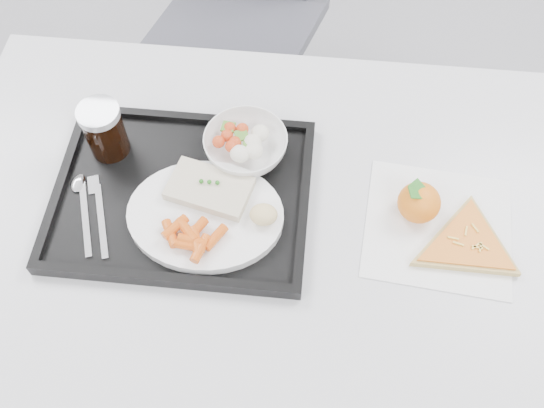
% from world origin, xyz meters
% --- Properties ---
extents(room, '(6.04, 7.04, 2.84)m').
position_xyz_m(room, '(0.00, 0.00, 1.40)').
color(room, gray).
rests_on(room, ground).
extents(table, '(1.20, 0.80, 0.75)m').
position_xyz_m(table, '(0.00, 0.30, 0.68)').
color(table, silver).
rests_on(table, ground).
extents(tray, '(0.45, 0.35, 0.03)m').
position_xyz_m(tray, '(-0.16, 0.33, 0.76)').
color(tray, black).
rests_on(tray, table).
extents(dinner_plate, '(0.27, 0.27, 0.02)m').
position_xyz_m(dinner_plate, '(-0.11, 0.28, 0.77)').
color(dinner_plate, white).
rests_on(dinner_plate, tray).
extents(fish_fillet, '(0.16, 0.12, 0.03)m').
position_xyz_m(fish_fillet, '(-0.11, 0.33, 0.79)').
color(fish_fillet, beige).
rests_on(fish_fillet, dinner_plate).
extents(bread_roll, '(0.06, 0.05, 0.03)m').
position_xyz_m(bread_roll, '(-0.01, 0.28, 0.80)').
color(bread_roll, tan).
rests_on(bread_roll, dinner_plate).
extents(salad_bowl, '(0.15, 0.15, 0.05)m').
position_xyz_m(salad_bowl, '(-0.05, 0.43, 0.79)').
color(salad_bowl, white).
rests_on(salad_bowl, tray).
extents(cola_glass, '(0.07, 0.07, 0.11)m').
position_xyz_m(cola_glass, '(-0.31, 0.41, 0.82)').
color(cola_glass, black).
rests_on(cola_glass, tray).
extents(cutlery, '(0.11, 0.17, 0.01)m').
position_xyz_m(cutlery, '(-0.32, 0.29, 0.77)').
color(cutlery, silver).
rests_on(cutlery, tray).
extents(napkin, '(0.27, 0.26, 0.00)m').
position_xyz_m(napkin, '(0.30, 0.31, 0.75)').
color(napkin, white).
rests_on(napkin, table).
extents(tangerine, '(0.10, 0.10, 0.07)m').
position_xyz_m(tangerine, '(0.26, 0.34, 0.79)').
color(tangerine, orange).
rests_on(tangerine, napkin).
extents(pizza_slice, '(0.29, 0.29, 0.02)m').
position_xyz_m(pizza_slice, '(0.34, 0.28, 0.76)').
color(pizza_slice, tan).
rests_on(pizza_slice, napkin).
extents(carrot_pile, '(0.11, 0.09, 0.02)m').
position_xyz_m(carrot_pile, '(-0.12, 0.23, 0.80)').
color(carrot_pile, '#D15314').
rests_on(carrot_pile, dinner_plate).
extents(salad_contents, '(0.10, 0.08, 0.03)m').
position_xyz_m(salad_contents, '(-0.06, 0.42, 0.80)').
color(salad_contents, '#C13D19').
rests_on(salad_contents, salad_bowl).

